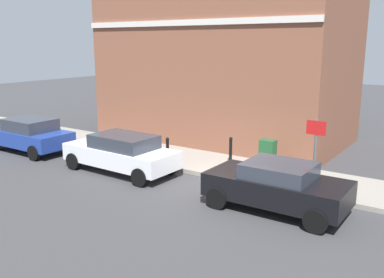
% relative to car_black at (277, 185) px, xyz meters
% --- Properties ---
extents(ground, '(80.00, 80.00, 0.00)m').
position_rel_car_black_xyz_m(ground, '(0.94, 2.25, -0.75)').
color(ground, '#38383A').
extents(sidewalk, '(2.74, 30.00, 0.15)m').
position_rel_car_black_xyz_m(sidewalk, '(2.77, 8.25, -0.67)').
color(sidewalk, gray).
rests_on(sidewalk, ground).
extents(corner_building, '(6.67, 11.38, 8.78)m').
position_rel_car_black_xyz_m(corner_building, '(7.42, 5.94, 3.64)').
color(corner_building, brown).
rests_on(corner_building, ground).
extents(car_black, '(1.94, 3.99, 1.41)m').
position_rel_car_black_xyz_m(car_black, '(0.00, 0.00, 0.00)').
color(car_black, black).
rests_on(car_black, ground).
extents(car_white, '(1.92, 4.52, 1.44)m').
position_rel_car_black_xyz_m(car_white, '(0.18, 6.22, 0.01)').
color(car_white, silver).
rests_on(car_white, ground).
extents(car_blue, '(1.92, 3.98, 1.48)m').
position_rel_car_black_xyz_m(car_blue, '(0.17, 11.68, 0.03)').
color(car_blue, navy).
rests_on(car_blue, ground).
extents(utility_cabinet, '(0.46, 0.61, 1.15)m').
position_rel_car_black_xyz_m(utility_cabinet, '(2.96, 1.63, -0.06)').
color(utility_cabinet, '#1E4C28').
rests_on(utility_cabinet, sidewalk).
extents(bollard_near_cabinet, '(0.14, 0.14, 1.04)m').
position_rel_car_black_xyz_m(bollard_near_cabinet, '(3.06, 3.21, -0.04)').
color(bollard_near_cabinet, black).
rests_on(bollard_near_cabinet, sidewalk).
extents(bollard_far_kerb, '(0.14, 0.14, 1.04)m').
position_rel_car_black_xyz_m(bollard_far_kerb, '(1.65, 5.19, -0.04)').
color(bollard_far_kerb, black).
rests_on(bollard_far_kerb, sidewalk).
extents(street_sign, '(0.08, 0.60, 2.30)m').
position_rel_car_black_xyz_m(street_sign, '(1.68, -0.49, 0.92)').
color(street_sign, '#59595B').
rests_on(street_sign, sidewalk).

